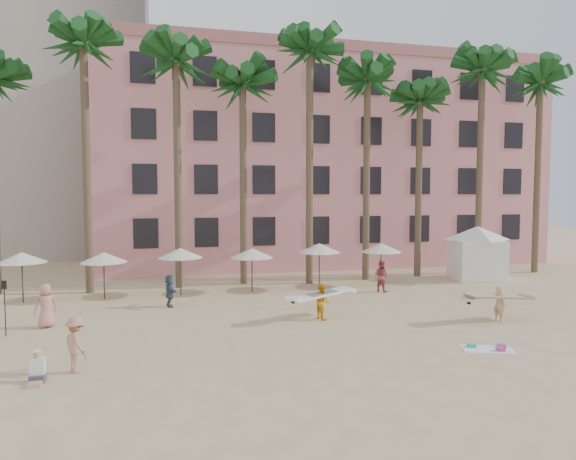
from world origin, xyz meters
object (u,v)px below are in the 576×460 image
Objects in this scene: pink_hotel at (317,166)px; carrier_yellow at (499,301)px; carrier_white at (322,300)px; cabana at (477,248)px.

pink_hotel reaches higher than carrier_yellow.
carrier_white reaches higher than carrier_yellow.
cabana reaches higher than carrier_white.
cabana is (7.20, -12.57, -5.93)m from pink_hotel.
cabana is 15.49m from carrier_white.
pink_hotel is 6.53× the size of cabana.
carrier_yellow is 7.80m from carrier_white.
pink_hotel is 15.65m from cabana.
pink_hotel is 23.92m from carrier_yellow.
carrier_yellow is at bearing -17.06° from carrier_white.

